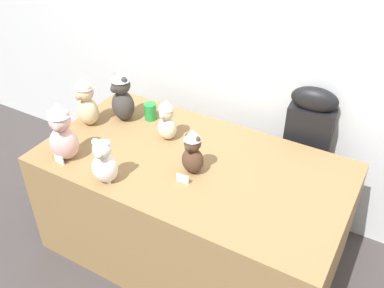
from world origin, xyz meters
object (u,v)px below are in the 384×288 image
at_px(teddy_bear_snow, 104,162).
at_px(party_cup_green, 150,111).
at_px(display_table, 192,209).
at_px(instrument_case, 303,160).
at_px(teddy_bear_cream, 167,120).
at_px(teddy_bear_sand, 86,102).
at_px(teddy_bear_cocoa, 193,152).
at_px(teddy_bear_blush, 62,132).
at_px(teddy_bear_charcoal, 122,95).

relative_size(teddy_bear_snow, party_cup_green, 2.43).
height_order(teddy_bear_snow, party_cup_green, teddy_bear_snow).
bearing_deg(display_table, instrument_case, 51.27).
xyz_separation_m(display_table, teddy_bear_cream, (-0.25, 0.13, 0.50)).
distance_m(teddy_bear_sand, party_cup_green, 0.41).
height_order(teddy_bear_sand, party_cup_green, teddy_bear_sand).
relative_size(display_table, teddy_bear_cocoa, 6.40).
bearing_deg(teddy_bear_blush, teddy_bear_cocoa, -6.35).
bearing_deg(teddy_bear_sand, teddy_bear_cocoa, 0.33).
relative_size(display_table, teddy_bear_blush, 4.89).
relative_size(display_table, instrument_case, 1.67).
bearing_deg(teddy_bear_sand, party_cup_green, 45.44).
xyz_separation_m(teddy_bear_blush, teddy_bear_sand, (-0.13, 0.34, -0.01)).
distance_m(teddy_bear_charcoal, party_cup_green, 0.21).
bearing_deg(teddy_bear_cream, teddy_bear_snow, -92.10).
bearing_deg(teddy_bear_cocoa, teddy_bear_blush, -154.15).
height_order(teddy_bear_blush, teddy_bear_charcoal, teddy_bear_blush).
bearing_deg(teddy_bear_snow, teddy_bear_sand, 119.44).
xyz_separation_m(display_table, teddy_bear_blush, (-0.64, -0.32, 0.54)).
bearing_deg(teddy_bear_charcoal, display_table, 3.01).
relative_size(teddy_bear_blush, teddy_bear_sand, 1.09).
xyz_separation_m(teddy_bear_charcoal, teddy_bear_sand, (-0.16, -0.16, -0.01)).
xyz_separation_m(teddy_bear_cream, party_cup_green, (-0.21, 0.14, -0.07)).
bearing_deg(teddy_bear_snow, teddy_bear_cocoa, 19.54).
bearing_deg(teddy_bear_snow, party_cup_green, 83.20).
xyz_separation_m(teddy_bear_sand, party_cup_green, (0.31, 0.24, -0.11)).
distance_m(teddy_bear_charcoal, teddy_bear_sand, 0.22).
xyz_separation_m(teddy_bear_snow, teddy_bear_blush, (-0.33, 0.05, 0.05)).
xyz_separation_m(teddy_bear_cream, teddy_bear_sand, (-0.52, -0.11, 0.03)).
distance_m(teddy_bear_snow, teddy_bear_cocoa, 0.47).
xyz_separation_m(instrument_case, teddy_bear_charcoal, (-1.09, -0.43, 0.38)).
distance_m(instrument_case, teddy_bear_sand, 1.43).
relative_size(display_table, teddy_bear_charcoal, 4.93).
bearing_deg(instrument_case, display_table, -134.19).
distance_m(teddy_bear_snow, teddy_bear_charcoal, 0.63).
distance_m(teddy_bear_blush, teddy_bear_charcoal, 0.50).
bearing_deg(party_cup_green, teddy_bear_cream, -32.38).
bearing_deg(teddy_bear_snow, teddy_bear_blush, 151.55).
relative_size(instrument_case, teddy_bear_cocoa, 3.84).
bearing_deg(teddy_bear_cocoa, display_table, 127.80).
bearing_deg(teddy_bear_cream, teddy_bear_charcoal, 177.70).
distance_m(display_table, instrument_case, 0.79).
distance_m(instrument_case, teddy_bear_cocoa, 0.88).
relative_size(display_table, teddy_bear_snow, 6.57).
height_order(teddy_bear_cocoa, party_cup_green, teddy_bear_cocoa).
bearing_deg(display_table, teddy_bear_sand, 178.70).
bearing_deg(display_table, teddy_bear_blush, -152.99).
distance_m(instrument_case, teddy_bear_cream, 0.93).
bearing_deg(instrument_case, teddy_bear_snow, -134.60).
xyz_separation_m(display_table, teddy_bear_snow, (-0.31, -0.37, 0.49)).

